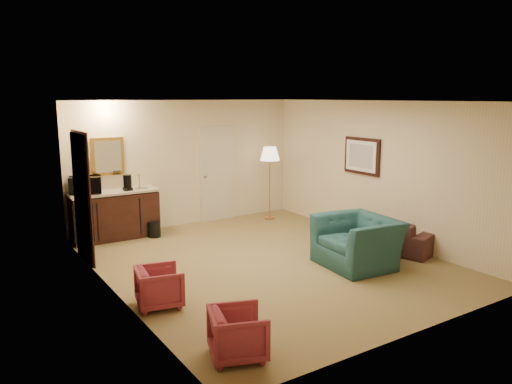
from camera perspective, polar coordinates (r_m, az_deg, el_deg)
ground at (r=8.28m, az=1.24°, el=-7.97°), size 6.00×6.00×0.00m
room_walls at (r=8.48m, az=-2.18°, el=4.40°), size 5.02×6.01×2.61m
wetbar_cabinet at (r=9.85m, az=-15.83°, el=-2.52°), size 1.64×0.58×0.92m
sofa at (r=9.22m, az=13.90°, el=-3.84°), size 1.13×2.04×0.77m
teal_armchair at (r=8.11m, az=11.54°, el=-4.69°), size 0.90×1.28×1.06m
rose_chair_near at (r=6.64m, az=-10.98°, el=-10.39°), size 0.63×0.66×0.58m
rose_chair_far at (r=5.34m, az=-2.08°, el=-15.63°), size 0.69×0.71×0.58m
coffee_table at (r=8.70m, az=12.85°, el=-5.75°), size 0.89×0.72×0.45m
floor_lamp at (r=10.93m, az=1.58°, el=1.03°), size 0.44×0.44×1.61m
waste_bin at (r=9.84m, az=-11.56°, el=-4.20°), size 0.31×0.31×0.30m
microwave at (r=9.65m, az=-18.95°, el=0.97°), size 0.63×0.45×0.38m
coffee_maker at (r=9.73m, az=-14.48°, el=1.04°), size 0.17×0.17×0.30m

